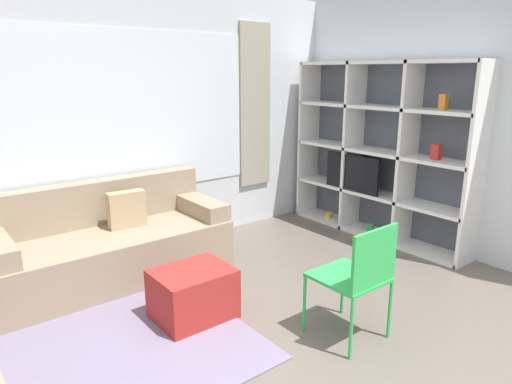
# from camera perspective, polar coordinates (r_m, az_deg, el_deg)

# --- Properties ---
(wall_back) EXTENTS (6.36, 0.11, 2.70)m
(wall_back) POSITION_cam_1_polar(r_m,az_deg,el_deg) (4.76, -15.90, 8.30)
(wall_back) COLOR silver
(wall_back) RESTS_ON ground_plane
(wall_right) EXTENTS (0.07, 4.25, 2.70)m
(wall_right) POSITION_cam_1_polar(r_m,az_deg,el_deg) (5.27, 19.32, 8.55)
(wall_right) COLOR silver
(wall_right) RESTS_ON ground_plane
(area_rug) EXTENTS (2.18, 1.90, 0.01)m
(area_rug) POSITION_cam_1_polar(r_m,az_deg,el_deg) (3.50, -21.07, -18.13)
(area_rug) COLOR slate
(area_rug) RESTS_ON ground_plane
(shelving_unit) EXTENTS (0.37, 2.25, 1.96)m
(shelving_unit) POSITION_cam_1_polar(r_m,az_deg,el_deg) (5.34, 15.28, 4.80)
(shelving_unit) COLOR #515660
(shelving_unit) RESTS_ON ground_plane
(couch_main) EXTENTS (2.10, 0.86, 0.86)m
(couch_main) POSITION_cam_1_polar(r_m,az_deg,el_deg) (4.42, -17.75, -6.32)
(couch_main) COLOR gray
(couch_main) RESTS_ON ground_plane
(ottoman) EXTENTS (0.58, 0.46, 0.40)m
(ottoman) POSITION_cam_1_polar(r_m,az_deg,el_deg) (3.62, -7.88, -12.52)
(ottoman) COLOR #A82823
(ottoman) RESTS_ON ground_plane
(folding_chair) EXTENTS (0.44, 0.46, 0.86)m
(folding_chair) POSITION_cam_1_polar(r_m,az_deg,el_deg) (3.25, 12.71, -9.80)
(folding_chair) COLOR green
(folding_chair) RESTS_ON ground_plane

